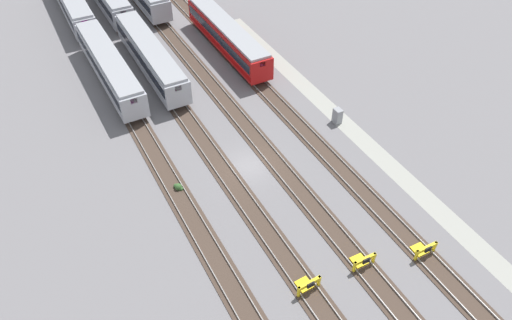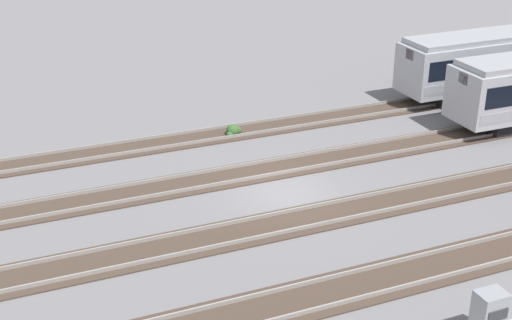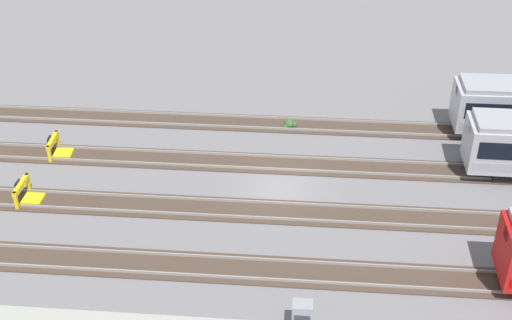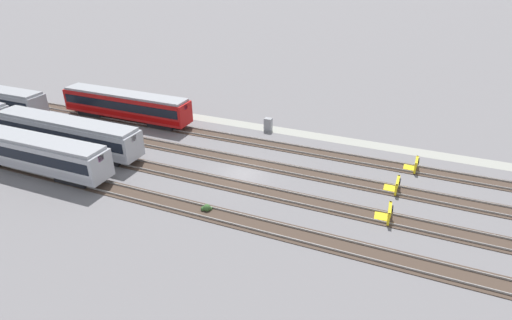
# 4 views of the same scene
# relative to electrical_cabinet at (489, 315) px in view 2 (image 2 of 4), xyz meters

# --- Properties ---
(ground_plane) EXTENTS (400.00, 400.00, 0.00)m
(ground_plane) POSITION_rel_electrical_cabinet_xyz_m (-1.58, 11.05, -0.80)
(ground_plane) COLOR slate
(rail_track_nearest) EXTENTS (90.00, 2.24, 0.21)m
(rail_track_nearest) POSITION_rel_electrical_cabinet_xyz_m (-1.58, 3.77, -0.76)
(rail_track_nearest) COLOR #47382D
(rail_track_nearest) RESTS_ON ground
(rail_track_near_inner) EXTENTS (90.00, 2.24, 0.21)m
(rail_track_near_inner) POSITION_rel_electrical_cabinet_xyz_m (-1.58, 8.62, -0.76)
(rail_track_near_inner) COLOR #47382D
(rail_track_near_inner) RESTS_ON ground
(rail_track_middle) EXTENTS (90.00, 2.24, 0.21)m
(rail_track_middle) POSITION_rel_electrical_cabinet_xyz_m (-1.58, 13.48, -0.76)
(rail_track_middle) COLOR #47382D
(rail_track_middle) RESTS_ON ground
(rail_track_far_inner) EXTENTS (90.00, 2.24, 0.21)m
(rail_track_far_inner) POSITION_rel_electrical_cabinet_xyz_m (-1.58, 18.33, -0.76)
(rail_track_far_inner) COLOR #47382D
(rail_track_far_inner) RESTS_ON ground
(electrical_cabinet) EXTENTS (0.90, 0.73, 1.60)m
(electrical_cabinet) POSITION_rel_electrical_cabinet_xyz_m (0.00, 0.00, 0.00)
(electrical_cabinet) COLOR gray
(electrical_cabinet) RESTS_ON ground
(weed_clump) EXTENTS (0.92, 0.70, 0.64)m
(weed_clump) POSITION_rel_electrical_cabinet_xyz_m (-1.31, 18.03, -0.56)
(weed_clump) COLOR #38602D
(weed_clump) RESTS_ON ground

